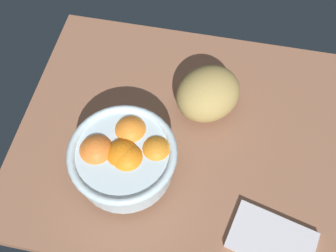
# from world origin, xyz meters

# --- Properties ---
(ground_plane) EXTENTS (0.72, 0.60, 0.03)m
(ground_plane) POSITION_xyz_m (0.00, 0.00, -0.01)
(ground_plane) COLOR #905F46
(fruit_bowl) EXTENTS (0.21, 0.21, 0.11)m
(fruit_bowl) POSITION_xyz_m (-0.10, -0.10, 0.06)
(fruit_bowl) COLOR silver
(fruit_bowl) RESTS_ON ground
(bread_loaf) EXTENTS (0.19, 0.19, 0.11)m
(bread_loaf) POSITION_xyz_m (0.04, 0.08, 0.05)
(bread_loaf) COLOR tan
(bread_loaf) RESTS_ON ground
(napkin_folded) EXTENTS (0.18, 0.13, 0.01)m
(napkin_folded) POSITION_xyz_m (0.21, -0.19, 0.01)
(napkin_folded) COLOR silver
(napkin_folded) RESTS_ON ground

